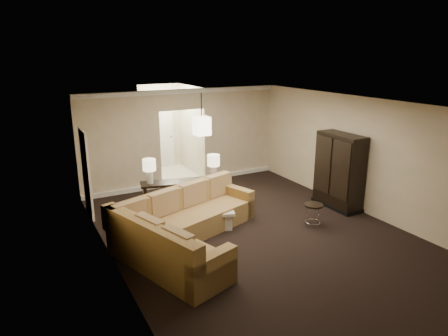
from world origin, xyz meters
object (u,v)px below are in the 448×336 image
console_table (183,193)px  drink_table (313,210)px  sectional_sofa (184,227)px  person (153,147)px  armoire (339,173)px  coffee_table (209,215)px

console_table → drink_table: size_ratio=3.96×
sectional_sofa → drink_table: size_ratio=6.69×
drink_table → person: (-1.78, 5.84, 0.46)m
sectional_sofa → armoire: (4.26, 0.14, 0.51)m
armoire → person: bearing=120.8°
coffee_table → sectional_sofa: bearing=-140.9°
person → coffee_table: bearing=101.1°
coffee_table → console_table: size_ratio=0.65×
coffee_table → person: 4.65m
sectional_sofa → armoire: size_ratio=1.86×
sectional_sofa → drink_table: sectional_sofa is taller
sectional_sofa → coffee_table: (0.91, 0.74, -0.18)m
coffee_table → drink_table: drink_table is taller
coffee_table → person: size_ratio=0.80×
coffee_table → drink_table: size_ratio=2.56×
drink_table → person: size_ratio=0.31×
sectional_sofa → person: 5.48m
sectional_sofa → console_table: 1.88m
coffee_table → console_table: (-0.21, 1.00, 0.25)m
coffee_table → drink_table: 2.38m
coffee_table → person: person is taller
person → console_table: bearing=96.9°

